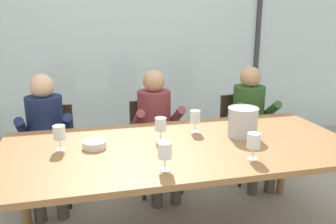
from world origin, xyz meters
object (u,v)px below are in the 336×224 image
(chair_near_curtain, at_px, (50,146))
(wine_glass_by_right_taster, at_px, (165,152))
(ice_bucket_primary, at_px, (243,122))
(wine_glass_spare_empty, at_px, (161,125))
(dining_table, at_px, (180,153))
(person_maroon_top, at_px, (156,125))
(person_navy_polo, at_px, (46,133))
(wine_glass_by_left_taster, at_px, (195,118))
(chair_left_of_center, at_px, (154,138))
(person_olive_shirt, at_px, (251,118))
(wine_glass_near_bucket, at_px, (59,134))
(chair_center, at_px, (242,129))
(tasting_bowl, at_px, (94,144))
(wine_glass_center_pour, at_px, (254,142))

(chair_near_curtain, height_order, wine_glass_by_right_taster, wine_glass_by_right_taster)
(chair_near_curtain, distance_m, ice_bucket_primary, 1.79)
(wine_glass_by_right_taster, distance_m, wine_glass_spare_empty, 0.51)
(dining_table, distance_m, chair_near_curtain, 1.40)
(person_maroon_top, distance_m, wine_glass_spare_empty, 0.77)
(dining_table, relative_size, wine_glass_by_right_taster, 14.44)
(dining_table, distance_m, ice_bucket_primary, 0.55)
(chair_near_curtain, relative_size, person_navy_polo, 0.73)
(ice_bucket_primary, xyz_separation_m, wine_glass_by_right_taster, (-0.71, -0.46, 0.00))
(dining_table, relative_size, person_navy_polo, 2.13)
(ice_bucket_primary, height_order, wine_glass_by_right_taster, ice_bucket_primary)
(person_navy_polo, bearing_deg, wine_glass_by_left_taster, -30.80)
(chair_left_of_center, distance_m, person_olive_shirt, 1.01)
(wine_glass_spare_empty, bearing_deg, wine_glass_near_bucket, -178.47)
(chair_center, xyz_separation_m, wine_glass_by_right_taster, (-1.18, -1.39, 0.40))
(person_olive_shirt, relative_size, wine_glass_by_left_taster, 6.79)
(tasting_bowl, xyz_separation_m, wine_glass_by_right_taster, (0.39, -0.47, 0.09))
(tasting_bowl, relative_size, wine_glass_center_pour, 0.95)
(dining_table, bearing_deg, wine_glass_by_left_taster, 52.49)
(chair_center, relative_size, wine_glass_near_bucket, 4.95)
(dining_table, distance_m, wine_glass_spare_empty, 0.25)
(chair_left_of_center, height_order, wine_glass_by_left_taster, wine_glass_by_left_taster)
(wine_glass_by_left_taster, relative_size, wine_glass_by_right_taster, 1.00)
(chair_center, xyz_separation_m, wine_glass_spare_empty, (-1.09, -0.89, 0.40))
(person_navy_polo, height_order, tasting_bowl, person_navy_polo)
(person_maroon_top, bearing_deg, ice_bucket_primary, -60.77)
(tasting_bowl, height_order, wine_glass_center_pour, wine_glass_center_pour)
(ice_bucket_primary, xyz_separation_m, wine_glass_center_pour, (-0.13, -0.43, 0.00))
(chair_near_curtain, bearing_deg, wine_glass_near_bucket, -72.82)
(person_olive_shirt, relative_size, tasting_bowl, 7.15)
(ice_bucket_primary, xyz_separation_m, tasting_bowl, (-1.10, 0.02, -0.09))
(tasting_bowl, bearing_deg, wine_glass_by_left_taster, 11.76)
(wine_glass_by_left_taster, xyz_separation_m, wine_glass_spare_empty, (-0.31, -0.13, 0.00))
(ice_bucket_primary, bearing_deg, chair_left_of_center, 119.73)
(person_navy_polo, bearing_deg, chair_left_of_center, 2.52)
(person_maroon_top, height_order, wine_glass_spare_empty, person_maroon_top)
(chair_left_of_center, xyz_separation_m, wine_glass_center_pour, (0.38, -1.32, 0.40))
(person_olive_shirt, xyz_separation_m, wine_glass_spare_empty, (-1.10, -0.73, 0.23))
(person_navy_polo, bearing_deg, chair_center, 0.57)
(chair_left_of_center, xyz_separation_m, chair_center, (0.98, 0.04, 0.00))
(person_maroon_top, relative_size, wine_glass_center_pour, 6.79)
(wine_glass_spare_empty, bearing_deg, wine_glass_center_pour, -43.97)
(wine_glass_center_pour, bearing_deg, person_maroon_top, 107.21)
(chair_near_curtain, xyz_separation_m, wine_glass_spare_empty, (0.87, -0.86, 0.40))
(chair_left_of_center, distance_m, wine_glass_center_pour, 1.43)
(wine_glass_center_pour, bearing_deg, wine_glass_by_right_taster, -177.22)
(chair_near_curtain, relative_size, wine_glass_by_right_taster, 4.95)
(dining_table, relative_size, ice_bucket_primary, 10.87)
(chair_center, bearing_deg, tasting_bowl, -157.87)
(person_navy_polo, distance_m, person_olive_shirt, 1.98)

